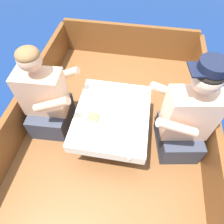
{
  "coord_description": "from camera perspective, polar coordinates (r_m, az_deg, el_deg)",
  "views": [
    {
      "loc": [
        0.18,
        -1.06,
        2.16
      ],
      "look_at": [
        0.0,
        0.01,
        0.73
      ],
      "focal_mm": 32.0,
      "sensor_mm": 36.0,
      "label": 1
    }
  ],
  "objects": [
    {
      "name": "utensil_spoon_starboard",
      "position": [
        1.63,
        3.48,
        -9.96
      ],
      "size": [
        0.09,
        0.16,
        0.01
      ],
      "rotation": [
        0.0,
        0.0,
        2.04
      ],
      "color": "silver",
      "rests_on": "cockpit_table"
    },
    {
      "name": "person_starboard",
      "position": [
        1.8,
        20.28,
        -2.14
      ],
      "size": [
        0.57,
        0.52,
        1.04
      ],
      "rotation": [
        0.0,
        0.0,
        3.32
      ],
      "color": "#333847",
      "rests_on": "boat_deck"
    },
    {
      "name": "utensil_spoon_center",
      "position": [
        1.65,
        -4.76,
        -8.89
      ],
      "size": [
        0.17,
        0.03,
        0.01
      ],
      "rotation": [
        0.0,
        0.0,
        0.08
      ],
      "color": "silver",
      "rests_on": "cockpit_table"
    },
    {
      "name": "sandwich",
      "position": [
        1.76,
        -5.47,
        -1.46
      ],
      "size": [
        0.1,
        0.1,
        0.05
      ],
      "rotation": [
        0.0,
        0.0,
        -0.09
      ],
      "color": "tan",
      "rests_on": "plate_sandwich"
    },
    {
      "name": "gunwale_starboard",
      "position": [
        2.07,
        26.08,
        -6.7
      ],
      "size": [
        0.06,
        2.82,
        0.39
      ],
      "primitive_type": "cube",
      "color": "brown",
      "rests_on": "boat_deck"
    },
    {
      "name": "coffee_cup_port",
      "position": [
        1.73,
        6.03,
        -3.28
      ],
      "size": [
        0.09,
        0.06,
        0.05
      ],
      "color": "silver",
      "rests_on": "cockpit_table"
    },
    {
      "name": "cockpit_table",
      "position": [
        1.84,
        -0.0,
        -1.03
      ],
      "size": [
        0.67,
        0.8,
        0.36
      ],
      "color": "#B2B2B7",
      "rests_on": "boat_deck"
    },
    {
      "name": "tin_can",
      "position": [
        1.79,
        7.28,
        -0.67
      ],
      "size": [
        0.07,
        0.07,
        0.05
      ],
      "color": "silver",
      "rests_on": "cockpit_table"
    },
    {
      "name": "ground_plane",
      "position": [
        2.41,
        -0.05,
        -10.73
      ],
      "size": [
        60.0,
        60.0,
        0.0
      ],
      "primitive_type": "plane",
      "color": "navy"
    },
    {
      "name": "plate_sandwich",
      "position": [
        1.78,
        -5.4,
        -1.98
      ],
      "size": [
        0.19,
        0.19,
        0.01
      ],
      "color": "silver",
      "rests_on": "cockpit_table"
    },
    {
      "name": "person_port",
      "position": [
        1.99,
        -18.24,
        3.16
      ],
      "size": [
        0.54,
        0.46,
        0.95
      ],
      "rotation": [
        0.0,
        0.0,
        0.05
      ],
      "color": "#333847",
      "rests_on": "boat_deck"
    },
    {
      "name": "plate_bread",
      "position": [
        1.83,
        3.51,
        0.45
      ],
      "size": [
        0.16,
        0.16,
        0.01
      ],
      "color": "silver",
      "rests_on": "cockpit_table"
    },
    {
      "name": "bowl_port_near",
      "position": [
        1.63,
        -0.55,
        -8.26
      ],
      "size": [
        0.14,
        0.14,
        0.04
      ],
      "color": "silver",
      "rests_on": "cockpit_table"
    },
    {
      "name": "gunwale_port",
      "position": [
        2.22,
        -24.06,
        0.1
      ],
      "size": [
        0.06,
        2.82,
        0.39
      ],
      "primitive_type": "cube",
      "color": "brown",
      "rests_on": "boat_deck"
    },
    {
      "name": "utensil_spoon_port",
      "position": [
        1.92,
        -0.74,
        3.56
      ],
      "size": [
        0.17,
        0.04,
        0.01
      ],
      "rotation": [
        0.0,
        0.0,
        2.99
      ],
      "color": "silver",
      "rests_on": "cockpit_table"
    },
    {
      "name": "utensil_fork_starboard",
      "position": [
        1.99,
        8.81,
        5.22
      ],
      "size": [
        0.17,
        0.02,
        0.0
      ],
      "rotation": [
        0.0,
        0.0,
        0.05
      ],
      "color": "silver",
      "rests_on": "cockpit_table"
    },
    {
      "name": "bowl_starboard_near",
      "position": [
        1.92,
        4.96,
        4.31
      ],
      "size": [
        0.12,
        0.12,
        0.04
      ],
      "color": "silver",
      "rests_on": "cockpit_table"
    },
    {
      "name": "boat_deck",
      "position": [
        2.26,
        -0.05,
        -8.75
      ],
      "size": [
        1.89,
        2.82,
        0.35
      ],
      "primitive_type": "cube",
      "color": "brown",
      "rests_on": "ground_plane"
    },
    {
      "name": "coffee_cup_starboard",
      "position": [
        1.99,
        0.76,
        7.01
      ],
      "size": [
        0.09,
        0.06,
        0.05
      ],
      "color": "silver",
      "rests_on": "cockpit_table"
    },
    {
      "name": "bow_coaming",
      "position": [
        2.92,
        4.8,
        19.71
      ],
      "size": [
        1.77,
        0.06,
        0.45
      ],
      "primitive_type": "cube",
      "color": "brown",
      "rests_on": "boat_deck"
    },
    {
      "name": "utensil_knife_port",
      "position": [
        1.99,
        4.38,
        5.9
      ],
      "size": [
        0.11,
        0.15,
        0.0
      ],
      "rotation": [
        0.0,
        0.0,
        0.96
      ],
      "color": "silver",
      "rests_on": "cockpit_table"
    },
    {
      "name": "utensil_knife_starboard",
      "position": [
        1.73,
        8.67,
        -5.34
      ],
      "size": [
        0.08,
        0.16,
        0.0
      ],
      "rotation": [
        0.0,
        0.0,
        1.96
      ],
      "color": "silver",
      "rests_on": "cockpit_table"
    }
  ]
}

